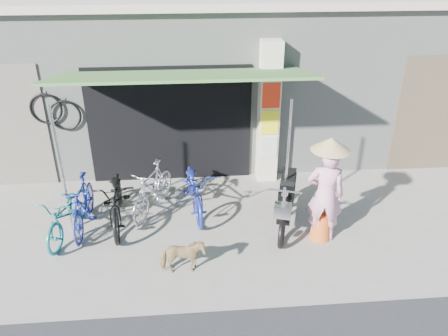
{
  "coord_description": "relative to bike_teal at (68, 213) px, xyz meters",
  "views": [
    {
      "loc": [
        -0.8,
        -6.05,
        4.6
      ],
      "look_at": [
        -0.2,
        1.0,
        1.0
      ],
      "focal_mm": 35.0,
      "sensor_mm": 36.0,
      "label": 1
    }
  ],
  "objects": [
    {
      "name": "ground",
      "position": [
        2.98,
        -0.6,
        -0.44
      ],
      "size": [
        80.0,
        80.0,
        0.0
      ],
      "primitive_type": "plane",
      "color": "gray",
      "rests_on": "ground"
    },
    {
      "name": "bicycle_shop",
      "position": [
        2.98,
        4.49,
        1.4
      ],
      "size": [
        12.3,
        5.3,
        3.66
      ],
      "color": "gray",
      "rests_on": "ground"
    },
    {
      "name": "shop_pillar",
      "position": [
        3.83,
        1.84,
        1.06
      ],
      "size": [
        0.42,
        0.44,
        3.0
      ],
      "color": "beige",
      "rests_on": "ground"
    },
    {
      "name": "awning",
      "position": [
        2.08,
        1.02,
        2.08
      ],
      "size": [
        4.6,
        1.88,
        2.72
      ],
      "color": "#3C672E",
      "rests_on": "ground"
    },
    {
      "name": "bike_teal",
      "position": [
        0.0,
        0.0,
        0.0
      ],
      "size": [
        0.85,
        1.74,
        0.87
      ],
      "primitive_type": "imported",
      "rotation": [
        0.0,
        0.0,
        -0.17
      ],
      "color": "#1B787B",
      "rests_on": "ground"
    },
    {
      "name": "bike_blue",
      "position": [
        0.23,
        0.18,
        0.05
      ],
      "size": [
        0.46,
        1.62,
        0.97
      ],
      "primitive_type": "imported",
      "rotation": [
        0.0,
        0.0,
        0.0
      ],
      "color": "navy",
      "rests_on": "ground"
    },
    {
      "name": "bike_black",
      "position": [
        0.82,
        0.3,
        0.07
      ],
      "size": [
        0.87,
        1.99,
        1.02
      ],
      "primitive_type": "imported",
      "rotation": [
        0.0,
        0.0,
        0.1
      ],
      "color": "black",
      "rests_on": "ground"
    },
    {
      "name": "bike_silver",
      "position": [
        1.44,
        0.65,
        0.05
      ],
      "size": [
        1.05,
        1.69,
        0.98
      ],
      "primitive_type": "imported",
      "rotation": [
        0.0,
        0.0,
        -0.39
      ],
      "color": "silver",
      "rests_on": "ground"
    },
    {
      "name": "bike_navy",
      "position": [
        2.24,
        0.61,
        0.05
      ],
      "size": [
        0.85,
        1.9,
        0.97
      ],
      "primitive_type": "imported",
      "rotation": [
        0.0,
        0.0,
        0.12
      ],
      "color": "navy",
      "rests_on": "ground"
    },
    {
      "name": "street_dog",
      "position": [
        2.0,
        -1.21,
        -0.14
      ],
      "size": [
        0.73,
        0.37,
        0.6
      ],
      "primitive_type": "imported",
      "rotation": [
        0.0,
        0.0,
        1.63
      ],
      "color": "tan",
      "rests_on": "ground"
    },
    {
      "name": "moped",
      "position": [
        3.88,
        0.02,
        0.06
      ],
      "size": [
        0.78,
        1.87,
        1.09
      ],
      "rotation": [
        0.0,
        0.0,
        -0.3
      ],
      "color": "black",
      "rests_on": "ground"
    },
    {
      "name": "nun",
      "position": [
        4.41,
        -0.48,
        0.5
      ],
      "size": [
        0.71,
        0.64,
        1.91
      ],
      "rotation": [
        0.0,
        0.0,
        2.91
      ],
      "color": "pink",
      "rests_on": "ground"
    }
  ]
}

